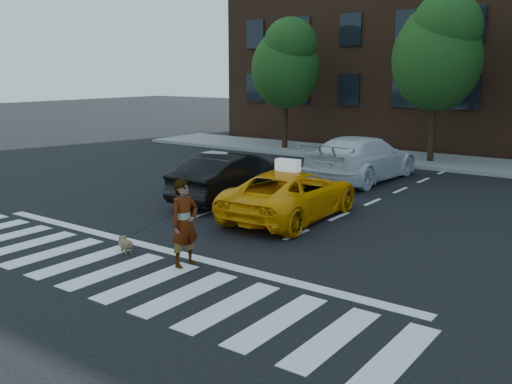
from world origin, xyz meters
TOP-DOWN VIEW (x-y plane):
  - ground at (0.00, 0.00)m, footprint 120.00×120.00m
  - crosswalk at (0.00, 0.00)m, footprint 13.00×2.40m
  - stop_line at (0.00, 1.60)m, footprint 12.00×0.30m
  - sidewalk_far at (0.00, 17.50)m, footprint 30.00×4.00m
  - building at (0.00, 25.00)m, footprint 26.00×10.00m
  - tree_left at (-6.97, 17.00)m, footprint 3.39×3.38m
  - tree_mid at (0.53, 17.00)m, footprint 3.69×3.69m
  - taxi at (0.60, 5.73)m, footprint 2.48×4.89m
  - black_sedan at (-2.00, 6.49)m, footprint 1.61×4.58m
  - white_suv at (-0.26, 11.83)m, footprint 2.41×5.70m
  - woman at (0.97, 1.10)m, footprint 0.53×0.72m
  - dog at (-0.76, 1.00)m, footprint 0.57×0.36m
  - taxi_sign at (0.60, 5.53)m, footprint 0.67×0.32m

SIDE VIEW (x-z plane):
  - ground at x=0.00m, z-range 0.00..0.00m
  - crosswalk at x=0.00m, z-range 0.00..0.01m
  - stop_line at x=0.00m, z-range 0.00..0.01m
  - sidewalk_far at x=0.00m, z-range 0.00..0.15m
  - dog at x=-0.76m, z-range 0.03..0.36m
  - taxi at x=0.60m, z-range 0.00..1.33m
  - black_sedan at x=-2.00m, z-range 0.00..1.51m
  - white_suv at x=-0.26m, z-range 0.00..1.64m
  - woman at x=0.97m, z-range 0.00..1.82m
  - taxi_sign at x=0.60m, z-range 1.33..1.65m
  - tree_left at x=-6.97m, z-range 1.19..7.69m
  - tree_mid at x=0.53m, z-range 1.30..8.40m
  - building at x=0.00m, z-range 0.00..12.00m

